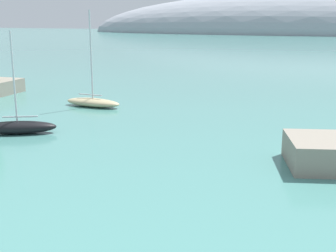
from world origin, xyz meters
name	(u,v)px	position (x,y,z in m)	size (l,w,h in m)	color
distant_ridge	(326,34)	(14.95, 254.28, 0.00)	(261.37, 70.38, 43.56)	#999EA8
sailboat_sand_mid_mooring	(93,101)	(-9.30, 41.43, 0.53)	(6.29, 2.61, 9.56)	#C6B284
sailboat_black_outer_mooring	(18,127)	(-9.82, 29.80, 0.55)	(6.15, 3.97, 7.93)	black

